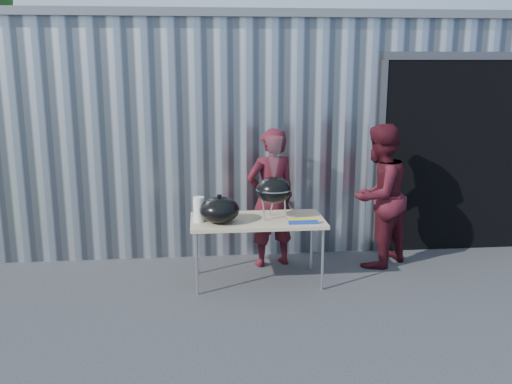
{
  "coord_description": "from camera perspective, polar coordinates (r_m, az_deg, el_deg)",
  "views": [
    {
      "loc": [
        -0.27,
        -5.39,
        2.49
      ],
      "look_at": [
        0.36,
        0.82,
        1.05
      ],
      "focal_mm": 40.0,
      "sensor_mm": 36.0,
      "label": 1
    }
  ],
  "objects": [
    {
      "name": "kettle_grill",
      "position": [
        6.35,
        1.79,
        1.06
      ],
      "size": [
        0.4,
        0.4,
        0.93
      ],
      "color": "black",
      "rests_on": "folding_table"
    },
    {
      "name": "person_bystander",
      "position": [
        7.11,
        12.17,
        -0.38
      ],
      "size": [
        1.08,
        1.05,
        1.76
      ],
      "primitive_type": "imported",
      "rotation": [
        0.0,
        0.0,
        3.82
      ],
      "color": "#46111A",
      "rests_on": "ground"
    },
    {
      "name": "grill_lid",
      "position": [
        6.26,
        -3.67,
        -1.79
      ],
      "size": [
        0.44,
        0.44,
        0.32
      ],
      "color": "black",
      "rests_on": "folding_table"
    },
    {
      "name": "building",
      "position": [
        10.09,
        1.01,
        7.59
      ],
      "size": [
        8.2,
        6.2,
        3.1
      ],
      "color": "silver",
      "rests_on": "ground"
    },
    {
      "name": "folding_table",
      "position": [
        6.44,
        0.14,
        -3.05
      ],
      "size": [
        1.5,
        0.75,
        0.75
      ],
      "color": "tan",
      "rests_on": "ground"
    },
    {
      "name": "ground",
      "position": [
        5.94,
        -2.7,
        -11.78
      ],
      "size": [
        80.0,
        80.0,
        0.0
      ],
      "primitive_type": "plane",
      "color": "#303032"
    },
    {
      "name": "white_tub",
      "position": [
        6.56,
        -4.82,
        -1.97
      ],
      "size": [
        0.2,
        0.15,
        0.1
      ],
      "primitive_type": "cube",
      "color": "white",
      "rests_on": "folding_table"
    },
    {
      "name": "paper_towels",
      "position": [
        6.31,
        -5.73,
        -1.75
      ],
      "size": [
        0.12,
        0.12,
        0.28
      ],
      "primitive_type": "cylinder",
      "color": "white",
      "rests_on": "folding_table"
    },
    {
      "name": "foil_box",
      "position": [
        6.25,
        4.73,
        -2.92
      ],
      "size": [
        0.32,
        0.05,
        0.06
      ],
      "color": "#183C9D",
      "rests_on": "folding_table"
    },
    {
      "name": "person_cook",
      "position": [
        6.95,
        1.53,
        -0.6
      ],
      "size": [
        0.71,
        0.56,
        1.71
      ],
      "primitive_type": "imported",
      "rotation": [
        0.0,
        0.0,
        3.42
      ],
      "color": "#46111A",
      "rests_on": "ground"
    }
  ]
}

